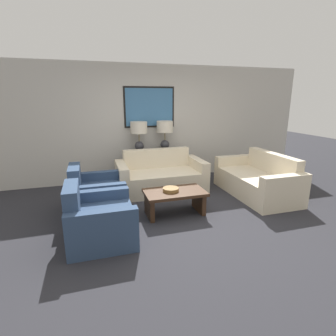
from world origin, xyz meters
TOP-DOWN VIEW (x-y plane):
  - ground_plane at (0.00, 0.00)m, footprint 20.00×20.00m
  - back_wall at (0.00, 2.49)m, footprint 7.86×0.12m
  - console_table at (0.00, 2.21)m, footprint 1.21×0.40m
  - table_lamp_left at (-0.30, 2.21)m, footprint 0.37×0.37m
  - table_lamp_right at (0.30, 2.21)m, footprint 0.37×0.37m
  - couch_by_back_wall at (0.00, 1.51)m, footprint 1.81×0.93m
  - couch_by_side at (1.80, 0.70)m, footprint 0.93×1.81m
  - coffee_table at (-0.09, 0.30)m, footprint 1.01×0.58m
  - decorative_bowl at (-0.15, 0.32)m, footprint 0.27×0.27m
  - armchair_near_back_wall at (-1.35, 0.81)m, footprint 0.88×0.92m
  - armchair_near_camera at (-1.35, -0.21)m, footprint 0.88×0.92m

SIDE VIEW (x-z plane):
  - ground_plane at x=0.00m, z-range 0.00..0.00m
  - armchair_near_back_wall at x=-1.35m, z-range -0.13..0.70m
  - armchair_near_camera at x=-1.35m, z-range -0.13..0.70m
  - couch_by_back_wall at x=0.00m, z-range -0.13..0.71m
  - couch_by_side at x=1.80m, z-range -0.13..0.71m
  - coffee_table at x=-0.09m, z-range 0.09..0.50m
  - console_table at x=0.00m, z-range 0.00..0.72m
  - decorative_bowl at x=-0.15m, z-range 0.41..0.46m
  - table_lamp_left at x=-0.30m, z-range 0.84..1.51m
  - table_lamp_right at x=0.30m, z-range 0.84..1.51m
  - back_wall at x=0.00m, z-range 0.01..2.66m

